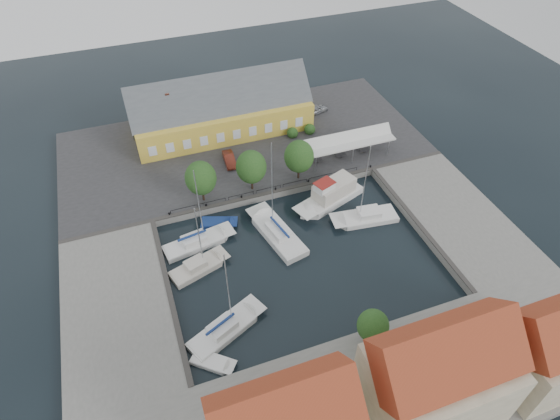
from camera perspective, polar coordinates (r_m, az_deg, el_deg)
name	(u,v)px	position (r m, az deg, el deg)	size (l,w,h in m)	color
ground	(296,249)	(59.39, 1.98, -4.78)	(140.00, 140.00, 0.00)	black
north_quay	(244,146)	(75.50, -4.44, 7.77)	(56.00, 26.00, 1.00)	#2D2D30
west_quay	(119,309)	(56.08, -19.07, -11.31)	(12.00, 24.00, 1.00)	slate
east_quay	(454,216)	(67.12, 20.41, -0.64)	(12.00, 24.00, 1.00)	slate
south_bank	(377,400)	(48.82, 11.70, -21.75)	(56.00, 14.00, 1.00)	slate
quay_edge_fittings	(283,218)	(61.70, 0.41, -1.04)	(56.00, 24.72, 0.40)	#383533
warehouse	(217,111)	(77.25, -7.64, 11.89)	(28.56, 14.00, 9.55)	gold
tent_canopy	(348,141)	(71.55, 8.34, 8.29)	(14.00, 4.00, 2.83)	silver
quay_trees	(251,167)	(63.94, -3.53, 5.26)	(18.20, 4.20, 6.30)	black
car_silver	(316,109)	(82.49, 4.45, 12.14)	(1.72, 4.28, 1.46)	#9FA2A6
car_red	(229,159)	(70.89, -6.19, 6.17)	(1.49, 4.27, 1.41)	maroon
center_sailboat	(277,234)	(60.69, -0.35, -2.92)	(5.43, 11.16, 14.57)	white
trawler	(331,196)	(65.45, 6.20, 1.72)	(11.22, 6.70, 5.00)	white
east_boat_a	(366,218)	(63.95, 10.39, -0.97)	(9.36, 4.10, 12.74)	white
west_boat_a	(198,243)	(60.60, -10.00, -3.99)	(9.60, 4.14, 12.26)	white
west_boat_b	(199,268)	(57.84, -9.89, -6.97)	(7.78, 4.68, 10.31)	beige
west_boat_d	(226,330)	(52.24, -6.64, -14.30)	(9.55, 6.38, 12.35)	white
launch_sw	(213,363)	(50.61, -8.22, -17.97)	(4.69, 4.30, 0.98)	white
launch_nw	(218,224)	(62.93, -7.51, -1.66)	(5.21, 3.46, 0.88)	navy
townhouses	(418,389)	(44.11, 16.51, -20.16)	(36.30, 8.50, 12.00)	beige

